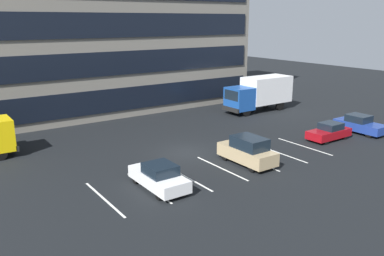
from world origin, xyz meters
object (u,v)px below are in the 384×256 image
object	(u,v)px
sedan_navy	(360,124)
suv_tan	(248,151)
sedan_white	(159,177)
box_truck_blue	(260,92)
sedan_maroon	(329,132)

from	to	relation	value
sedan_navy	suv_tan	distance (m)	13.64
sedan_navy	sedan_white	size ratio (longest dim) A/B	1.00
box_truck_blue	sedan_white	world-z (taller)	box_truck_blue
sedan_maroon	suv_tan	world-z (taller)	suv_tan
box_truck_blue	suv_tan	xyz separation A→B (m)	(-12.51, -11.76, -1.13)
box_truck_blue	suv_tan	size ratio (longest dim) A/B	1.83
sedan_maroon	sedan_white	bearing A→B (deg)	-178.08
sedan_maroon	sedan_white	size ratio (longest dim) A/B	0.91
sedan_navy	suv_tan	world-z (taller)	suv_tan
sedan_maroon	sedan_white	world-z (taller)	sedan_white
sedan_white	sedan_navy	bearing A→B (deg)	1.10
sedan_navy	sedan_maroon	xyz separation A→B (m)	(-4.07, 0.16, -0.07)
box_truck_blue	sedan_navy	bearing A→B (deg)	-84.41
sedan_navy	sedan_maroon	bearing A→B (deg)	177.76
sedan_white	box_truck_blue	bearing A→B (deg)	31.15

